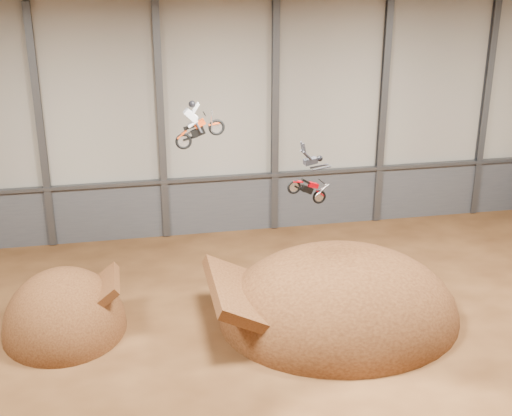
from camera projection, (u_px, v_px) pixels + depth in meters
The scene contains 14 objects.
floor at pixel (270, 369), 30.38m from camera, with size 40.00×40.00×0.00m, color #482813.
back_wall at pixel (218, 121), 41.47m from camera, with size 40.00×0.10×14.00m, color #AFA89B.
ceiling at pixel (273, 35), 25.19m from camera, with size 40.00×40.00×0.00m, color black.
lower_band_back at pixel (220, 205), 43.32m from camera, with size 39.80×0.18×3.50m, color #4C4D53.
steel_rail at pixel (220, 178), 42.52m from camera, with size 39.80×0.35×0.20m, color #47494F.
steel_column_1 at pixel (41, 130), 39.55m from camera, with size 0.40×0.36×13.90m, color #47494F.
steel_column_2 at pixel (161, 124), 40.71m from camera, with size 0.40×0.36×13.90m, color #47494F.
steel_column_3 at pixel (275, 119), 41.87m from camera, with size 0.40×0.36×13.90m, color #47494F.
steel_column_4 at pixel (383, 113), 43.03m from camera, with size 0.40×0.36×13.90m, color #47494F.
steel_column_5 at pixel (485, 108), 44.19m from camera, with size 0.40×0.36×13.90m, color #47494F.
takeoff_ramp at pixel (65, 329), 33.36m from camera, with size 5.69×6.57×5.69m, color #442311.
landing_ramp at pixel (339, 317), 34.36m from camera, with size 11.57×10.23×6.67m, color #442311.
fmx_rider_a at pixel (203, 119), 30.98m from camera, with size 2.28×0.87×2.06m, color #BF3A0F, non-canonical shape.
fmx_rider_b at pixel (304, 174), 30.69m from camera, with size 2.62×0.75×2.25m, color #BF000A, non-canonical shape.
Camera 1 is at (-5.41, -25.10, 17.63)m, focal length 50.00 mm.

